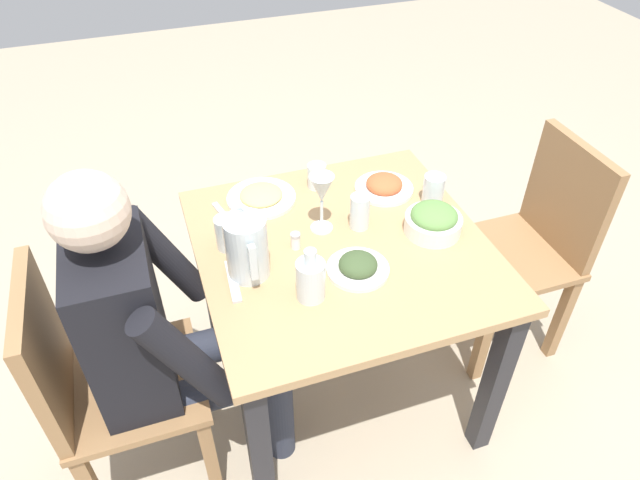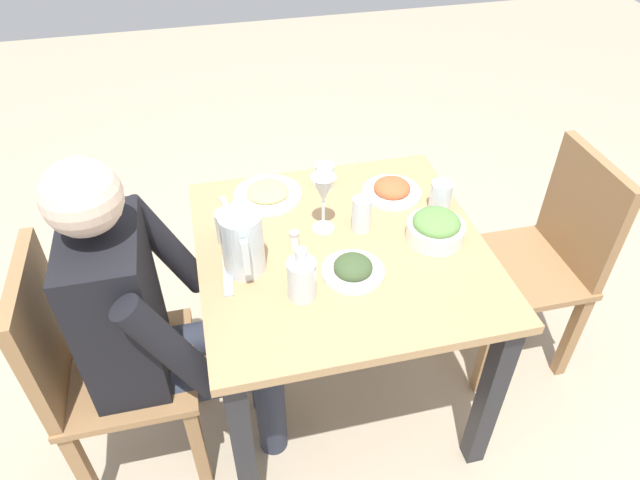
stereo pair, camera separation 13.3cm
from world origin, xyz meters
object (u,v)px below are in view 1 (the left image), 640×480
water_pitcher (247,247)px  plate_rice_curry (384,186)px  water_glass_near_left (360,212)px  oil_carafe (311,281)px  diner_near (163,329)px  dining_table (341,273)px  plate_dolmas (358,266)px  salt_shaker (296,241)px  water_glass_center (227,233)px  chair_near (99,381)px  water_glass_by_pitcher (434,189)px  wine_glass (322,192)px  chair_far (533,239)px  salad_bowl (433,221)px  water_glass_far_right (317,176)px  plate_fries (261,196)px

water_pitcher → plate_rice_curry: bearing=115.4°
water_glass_near_left → oil_carafe: (0.24, -0.24, -0.00)m
diner_near → dining_table: bearing=99.7°
plate_dolmas → salt_shaker: 0.21m
diner_near → plate_dolmas: (0.03, 0.56, 0.09)m
water_glass_near_left → salt_shaker: water_glass_near_left is taller
water_pitcher → water_glass_center: size_ratio=1.78×
dining_table → plate_dolmas: (0.13, -0.00, 0.14)m
chair_near → water_glass_center: bearing=114.2°
water_glass_by_pitcher → wine_glass: wine_glass is taller
chair_far → water_glass_near_left: chair_far is taller
chair_near → water_glass_center: 0.55m
diner_near → water_glass_by_pitcher: 0.95m
water_pitcher → salad_bowl: size_ratio=1.08×
salad_bowl → water_glass_far_right: size_ratio=2.07×
water_pitcher → water_glass_center: 0.14m
water_pitcher → salt_shaker: water_pitcher is taller
water_glass_by_pitcher → oil_carafe: (0.29, -0.52, 0.01)m
salad_bowl → chair_far: bearing=98.4°
water_glass_by_pitcher → water_glass_near_left: 0.28m
water_glass_far_right → water_glass_near_left: (0.25, 0.06, 0.01)m
diner_near → plate_fries: bearing=135.7°
wine_glass → water_glass_center: bearing=-91.6°
oil_carafe → salt_shaker: 0.21m
chair_far → salt_shaker: chair_far is taller
plate_rice_curry → wine_glass: 0.32m
dining_table → chair_near: 0.78m
dining_table → chair_far: (-0.04, 0.77, -0.10)m
water_glass_near_left → chair_near: bearing=-79.2°
water_pitcher → wine_glass: wine_glass is taller
chair_near → plate_dolmas: bearing=87.8°
wine_glass → plate_fries: bearing=-146.0°
water_glass_far_right → water_glass_near_left: size_ratio=0.75×
diner_near → salad_bowl: bearing=94.3°
plate_rice_curry → oil_carafe: size_ratio=1.21×
diner_near → oil_carafe: diner_near is taller
salt_shaker → water_glass_center: bearing=-110.2°
chair_near → water_glass_by_pitcher: (-0.21, 1.13, 0.27)m
plate_rice_curry → salt_shaker: 0.42m
salad_bowl → water_glass_center: size_ratio=1.65×
wine_glass → salad_bowl: bearing=68.9°
water_glass_by_pitcher → water_glass_near_left: (0.04, -0.28, 0.01)m
dining_table → water_glass_near_left: water_glass_near_left is taller
water_pitcher → water_glass_by_pitcher: bearing=102.1°
plate_rice_curry → chair_far: bearing=71.3°
wine_glass → plate_dolmas: bearing=8.9°
plate_rice_curry → water_glass_far_right: size_ratio=2.33×
dining_table → water_pitcher: (0.03, -0.30, 0.22)m
plate_rice_curry → wine_glass: bearing=-64.5°
water_glass_by_pitcher → wine_glass: size_ratio=0.51×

